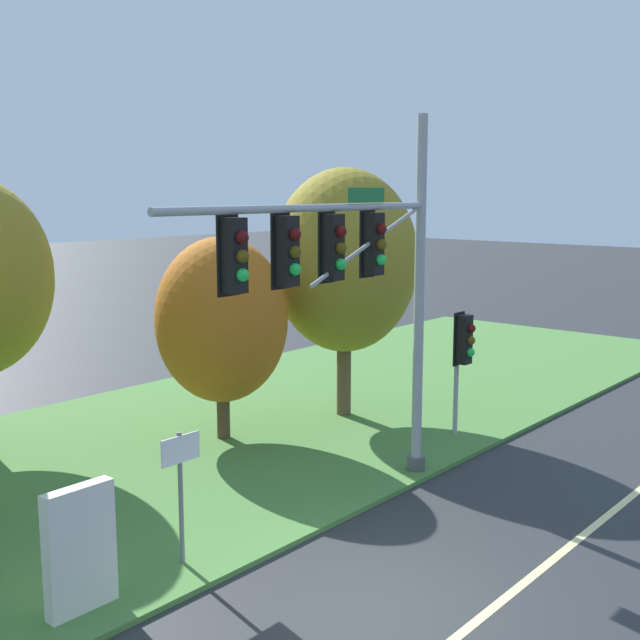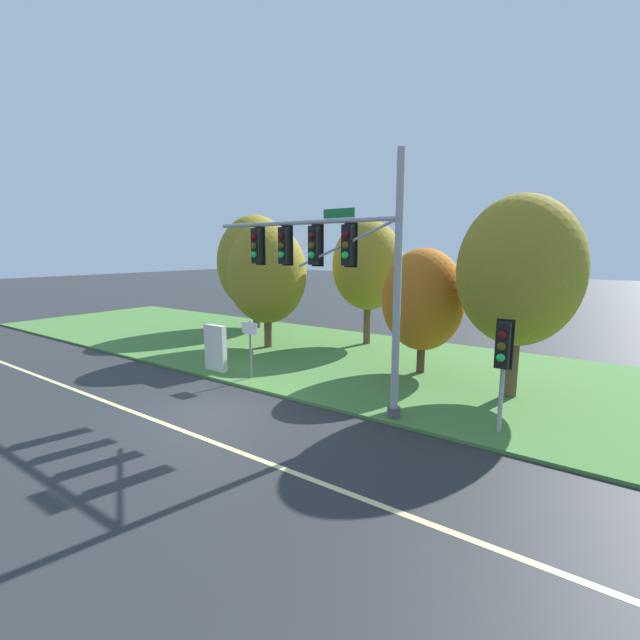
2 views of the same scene
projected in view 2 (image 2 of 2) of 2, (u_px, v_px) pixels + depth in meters
ground_plane at (208, 415)px, 13.18m from camera, size 160.00×160.00×0.00m
lane_stripe at (175, 428)px, 12.21m from camera, size 36.00×0.16×0.01m
grass_verge at (348, 359)px, 19.83m from camera, size 48.00×11.50×0.10m
traffic_signal_mast at (330, 260)px, 13.34m from camera, size 7.24×0.49×7.68m
pedestrian_signal_near_kerb at (503, 352)px, 11.23m from camera, size 0.46×0.55×3.14m
route_sign_post at (250, 341)px, 16.44m from camera, size 0.78×0.08×2.24m
tree_nearest_road at (255, 263)px, 26.92m from camera, size 4.76×4.76×7.10m
tree_left_of_mast at (267, 274)px, 21.46m from camera, size 4.00×4.00×6.26m
tree_behind_signpost at (368, 266)px, 22.19m from camera, size 3.71×3.71×6.47m
tree_mid_verge at (423, 300)px, 16.96m from camera, size 3.25×3.25×5.02m
tree_tall_centre at (519, 271)px, 13.94m from camera, size 3.95×3.95×6.72m
info_kiosk at (216, 348)px, 17.59m from camera, size 1.10×0.24×1.90m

